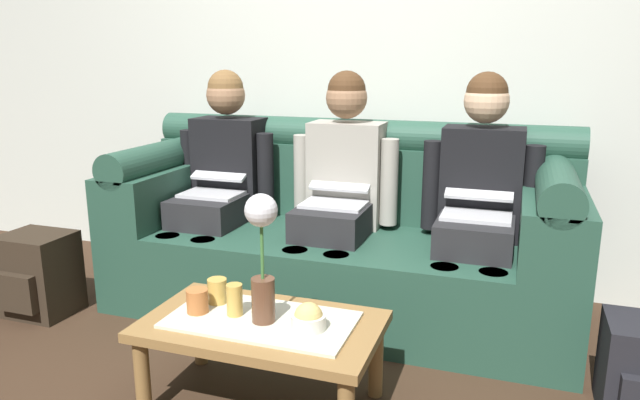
{
  "coord_description": "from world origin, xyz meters",
  "views": [
    {
      "loc": [
        0.84,
        -1.6,
        1.28
      ],
      "look_at": [
        0.02,
        0.8,
        0.66
      ],
      "focal_mm": 32.69,
      "sensor_mm": 36.0,
      "label": 1
    }
  ],
  "objects_px": {
    "person_left": "(221,176)",
    "flower_vase": "(262,250)",
    "coffee_table": "(262,332)",
    "backpack_left": "(38,275)",
    "person_right": "(479,194)",
    "snack_bowl": "(308,319)",
    "person_middle": "(340,184)",
    "cup_near_left": "(217,291)",
    "cup_near_right": "(235,300)",
    "cup_far_center": "(197,301)",
    "couch": "(340,238)"
  },
  "relations": [
    {
      "from": "cup_near_right",
      "to": "coffee_table",
      "type": "bearing_deg",
      "value": 1.43
    },
    {
      "from": "backpack_left",
      "to": "couch",
      "type": "bearing_deg",
      "value": 22.86
    },
    {
      "from": "flower_vase",
      "to": "cup_near_left",
      "type": "bearing_deg",
      "value": 158.56
    },
    {
      "from": "person_left",
      "to": "person_middle",
      "type": "distance_m",
      "value": 0.68
    },
    {
      "from": "person_right",
      "to": "cup_far_center",
      "type": "bearing_deg",
      "value": -132.85
    },
    {
      "from": "coffee_table",
      "to": "backpack_left",
      "type": "height_order",
      "value": "backpack_left"
    },
    {
      "from": "person_right",
      "to": "cup_near_left",
      "type": "distance_m",
      "value": 1.3
    },
    {
      "from": "person_middle",
      "to": "cup_near_left",
      "type": "distance_m",
      "value": 0.96
    },
    {
      "from": "person_left",
      "to": "snack_bowl",
      "type": "height_order",
      "value": "person_left"
    },
    {
      "from": "person_left",
      "to": "flower_vase",
      "type": "relative_size",
      "value": 2.58
    },
    {
      "from": "cup_near_left",
      "to": "coffee_table",
      "type": "bearing_deg",
      "value": -19.05
    },
    {
      "from": "snack_bowl",
      "to": "cup_near_left",
      "type": "bearing_deg",
      "value": 166.73
    },
    {
      "from": "person_middle",
      "to": "cup_far_center",
      "type": "distance_m",
      "value": 1.07
    },
    {
      "from": "person_middle",
      "to": "cup_far_center",
      "type": "bearing_deg",
      "value": -103.87
    },
    {
      "from": "person_right",
      "to": "snack_bowl",
      "type": "distance_m",
      "value": 1.14
    },
    {
      "from": "snack_bowl",
      "to": "cup_near_left",
      "type": "height_order",
      "value": "same"
    },
    {
      "from": "person_left",
      "to": "person_right",
      "type": "xyz_separation_m",
      "value": [
        1.37,
        -0.0,
        0.0
      ]
    },
    {
      "from": "person_left",
      "to": "backpack_left",
      "type": "distance_m",
      "value": 1.05
    },
    {
      "from": "snack_bowl",
      "to": "coffee_table",
      "type": "bearing_deg",
      "value": 173.73
    },
    {
      "from": "cup_far_center",
      "to": "backpack_left",
      "type": "relative_size",
      "value": 0.21
    },
    {
      "from": "couch",
      "to": "person_middle",
      "type": "distance_m",
      "value": 0.29
    },
    {
      "from": "snack_bowl",
      "to": "backpack_left",
      "type": "height_order",
      "value": "snack_bowl"
    },
    {
      "from": "cup_near_right",
      "to": "backpack_left",
      "type": "height_order",
      "value": "cup_near_right"
    },
    {
      "from": "snack_bowl",
      "to": "person_middle",
      "type": "bearing_deg",
      "value": 100.88
    },
    {
      "from": "flower_vase",
      "to": "backpack_left",
      "type": "relative_size",
      "value": 1.12
    },
    {
      "from": "person_right",
      "to": "snack_bowl",
      "type": "bearing_deg",
      "value": -116.23
    },
    {
      "from": "backpack_left",
      "to": "cup_near_right",
      "type": "bearing_deg",
      "value": -16.19
    },
    {
      "from": "coffee_table",
      "to": "backpack_left",
      "type": "xyz_separation_m",
      "value": [
        -1.42,
        0.38,
        -0.09
      ]
    },
    {
      "from": "coffee_table",
      "to": "backpack_left",
      "type": "relative_size",
      "value": 2.07
    },
    {
      "from": "person_left",
      "to": "person_middle",
      "type": "xyz_separation_m",
      "value": [
        0.68,
        0.0,
        -0.0
      ]
    },
    {
      "from": "couch",
      "to": "flower_vase",
      "type": "relative_size",
      "value": 4.88
    },
    {
      "from": "person_left",
      "to": "person_middle",
      "type": "bearing_deg",
      "value": 0.01
    },
    {
      "from": "person_left",
      "to": "cup_far_center",
      "type": "height_order",
      "value": "person_left"
    },
    {
      "from": "cup_near_right",
      "to": "backpack_left",
      "type": "xyz_separation_m",
      "value": [
        -1.32,
        0.38,
        -0.21
      ]
    },
    {
      "from": "coffee_table",
      "to": "cup_near_right",
      "type": "distance_m",
      "value": 0.16
    },
    {
      "from": "person_middle",
      "to": "coffee_table",
      "type": "height_order",
      "value": "person_middle"
    },
    {
      "from": "cup_near_right",
      "to": "cup_far_center",
      "type": "relative_size",
      "value": 1.33
    },
    {
      "from": "couch",
      "to": "cup_far_center",
      "type": "distance_m",
      "value": 1.04
    },
    {
      "from": "cup_near_left",
      "to": "cup_far_center",
      "type": "height_order",
      "value": "cup_near_left"
    },
    {
      "from": "person_left",
      "to": "flower_vase",
      "type": "height_order",
      "value": "person_left"
    },
    {
      "from": "cup_near_right",
      "to": "backpack_left",
      "type": "distance_m",
      "value": 1.39
    },
    {
      "from": "cup_far_center",
      "to": "cup_near_right",
      "type": "bearing_deg",
      "value": 9.84
    },
    {
      "from": "couch",
      "to": "coffee_table",
      "type": "relative_size",
      "value": 2.65
    },
    {
      "from": "flower_vase",
      "to": "cup_far_center",
      "type": "xyz_separation_m",
      "value": [
        -0.27,
        -0.01,
        -0.23
      ]
    },
    {
      "from": "person_middle",
      "to": "cup_near_left",
      "type": "xyz_separation_m",
      "value": [
        -0.22,
        -0.9,
        -0.26
      ]
    },
    {
      "from": "person_left",
      "to": "snack_bowl",
      "type": "xyz_separation_m",
      "value": [
        0.87,
        -1.0,
        -0.27
      ]
    },
    {
      "from": "couch",
      "to": "coffee_table",
      "type": "xyz_separation_m",
      "value": [
        -0.0,
        -0.98,
        -0.07
      ]
    },
    {
      "from": "snack_bowl",
      "to": "cup_near_right",
      "type": "distance_m",
      "value": 0.3
    },
    {
      "from": "person_right",
      "to": "person_middle",
      "type": "bearing_deg",
      "value": 179.99
    },
    {
      "from": "person_left",
      "to": "person_right",
      "type": "height_order",
      "value": "same"
    }
  ]
}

